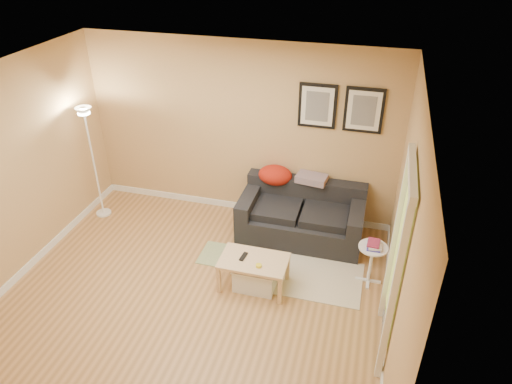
# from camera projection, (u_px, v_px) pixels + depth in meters

# --- Properties ---
(floor) EXTENTS (4.50, 4.50, 0.00)m
(floor) POSITION_uv_depth(u_px,v_px,m) (194.00, 295.00, 5.67)
(floor) COLOR tan
(floor) RESTS_ON ground
(ceiling) EXTENTS (4.50, 4.50, 0.00)m
(ceiling) POSITION_uv_depth(u_px,v_px,m) (175.00, 86.00, 4.33)
(ceiling) COLOR white
(ceiling) RESTS_ON wall_back
(wall_back) EXTENTS (4.50, 0.00, 4.50)m
(wall_back) POSITION_uv_depth(u_px,v_px,m) (240.00, 132.00, 6.66)
(wall_back) COLOR tan
(wall_back) RESTS_ON ground
(wall_front) EXTENTS (4.50, 0.00, 4.50)m
(wall_front) POSITION_uv_depth(u_px,v_px,m) (77.00, 349.00, 3.35)
(wall_front) COLOR tan
(wall_front) RESTS_ON ground
(wall_left) EXTENTS (0.00, 4.00, 4.00)m
(wall_left) POSITION_uv_depth(u_px,v_px,m) (8.00, 178.00, 5.51)
(wall_left) COLOR tan
(wall_left) RESTS_ON ground
(wall_right) EXTENTS (0.00, 4.00, 4.00)m
(wall_right) POSITION_uv_depth(u_px,v_px,m) (403.00, 237.00, 4.50)
(wall_right) COLOR tan
(wall_right) RESTS_ON ground
(baseboard_back) EXTENTS (4.50, 0.02, 0.10)m
(baseboard_back) POSITION_uv_depth(u_px,v_px,m) (241.00, 206.00, 7.29)
(baseboard_back) COLOR white
(baseboard_back) RESTS_ON ground
(baseboard_left) EXTENTS (0.02, 4.00, 0.10)m
(baseboard_left) POSITION_uv_depth(u_px,v_px,m) (34.00, 261.00, 6.15)
(baseboard_left) COLOR white
(baseboard_left) RESTS_ON ground
(baseboard_right) EXTENTS (0.02, 4.00, 0.10)m
(baseboard_right) POSITION_uv_depth(u_px,v_px,m) (384.00, 329.00, 5.14)
(baseboard_right) COLOR white
(baseboard_right) RESTS_ON ground
(sofa) EXTENTS (1.70, 0.90, 0.75)m
(sofa) POSITION_uv_depth(u_px,v_px,m) (301.00, 214.00, 6.51)
(sofa) COLOR black
(sofa) RESTS_ON ground
(red_throw) EXTENTS (0.48, 0.36, 0.28)m
(red_throw) POSITION_uv_depth(u_px,v_px,m) (275.00, 175.00, 6.66)
(red_throw) COLOR #B92A11
(red_throw) RESTS_ON sofa
(plaid_throw) EXTENTS (0.45, 0.32, 0.10)m
(plaid_throw) POSITION_uv_depth(u_px,v_px,m) (312.00, 178.00, 6.55)
(plaid_throw) COLOR tan
(plaid_throw) RESTS_ON sofa
(framed_print_left) EXTENTS (0.50, 0.04, 0.60)m
(framed_print_left) POSITION_uv_depth(u_px,v_px,m) (317.00, 106.00, 6.14)
(framed_print_left) COLOR black
(framed_print_left) RESTS_ON wall_back
(framed_print_right) EXTENTS (0.50, 0.04, 0.60)m
(framed_print_right) POSITION_uv_depth(u_px,v_px,m) (364.00, 110.00, 6.00)
(framed_print_right) COLOR black
(framed_print_right) RESTS_ON wall_back
(area_rug) EXTENTS (1.25, 0.85, 0.01)m
(area_rug) POSITION_uv_depth(u_px,v_px,m) (312.00, 277.00, 5.93)
(area_rug) COLOR beige
(area_rug) RESTS_ON ground
(green_runner) EXTENTS (0.70, 0.50, 0.01)m
(green_runner) POSITION_uv_depth(u_px,v_px,m) (226.00, 256.00, 6.30)
(green_runner) COLOR #668C4C
(green_runner) RESTS_ON ground
(coffee_table) EXTENTS (0.84, 0.55, 0.41)m
(coffee_table) POSITION_uv_depth(u_px,v_px,m) (254.00, 273.00, 5.71)
(coffee_table) COLOR #E2B88A
(coffee_table) RESTS_ON ground
(remote_control) EXTENTS (0.07, 0.16, 0.02)m
(remote_control) POSITION_uv_depth(u_px,v_px,m) (243.00, 256.00, 5.64)
(remote_control) COLOR black
(remote_control) RESTS_ON coffee_table
(tape_roll) EXTENTS (0.07, 0.07, 0.03)m
(tape_roll) POSITION_uv_depth(u_px,v_px,m) (259.00, 266.00, 5.49)
(tape_roll) COLOR yellow
(tape_roll) RESTS_ON coffee_table
(storage_bin) EXTENTS (0.51, 0.38, 0.32)m
(storage_bin) POSITION_uv_depth(u_px,v_px,m) (255.00, 276.00, 5.72)
(storage_bin) COLOR white
(storage_bin) RESTS_ON ground
(side_table) EXTENTS (0.35, 0.35, 0.54)m
(side_table) POSITION_uv_depth(u_px,v_px,m) (371.00, 264.00, 5.74)
(side_table) COLOR white
(side_table) RESTS_ON ground
(book_stack) EXTENTS (0.22, 0.25, 0.07)m
(book_stack) POSITION_uv_depth(u_px,v_px,m) (374.00, 245.00, 5.59)
(book_stack) COLOR #4139AB
(book_stack) RESTS_ON side_table
(floor_lamp) EXTENTS (0.22, 0.22, 1.73)m
(floor_lamp) POSITION_uv_depth(u_px,v_px,m) (95.00, 167.00, 6.78)
(floor_lamp) COLOR white
(floor_lamp) RESTS_ON ground
(doorway) EXTENTS (0.12, 1.01, 2.13)m
(doorway) POSITION_uv_depth(u_px,v_px,m) (393.00, 268.00, 4.52)
(doorway) COLOR white
(doorway) RESTS_ON ground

